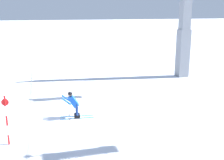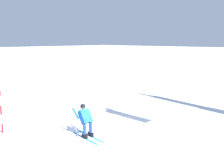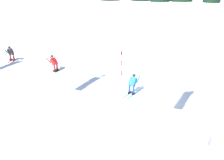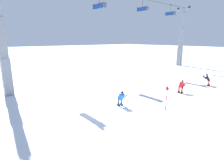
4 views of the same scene
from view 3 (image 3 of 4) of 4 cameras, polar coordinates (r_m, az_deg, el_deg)
name	(u,v)px [view 3 (image 3 of 4)]	position (r m, az deg, el deg)	size (l,w,h in m)	color
ground_plane	(145,98)	(19.03, 6.54, -3.52)	(260.00, 260.00, 0.00)	white
skier_carving_main	(133,83)	(19.31, 4.10, -0.57)	(0.74, 1.69, 1.48)	#198CCC
trail_marker_pole	(122,62)	(22.53, 1.89, 3.57)	(0.07, 0.28, 2.04)	red
skier_distant_uphill	(11,52)	(27.67, -19.30, 5.12)	(1.15, 1.77, 1.56)	red
skier_distant_downhill	(54,62)	(23.95, -11.34, 3.41)	(1.61, 0.71, 1.48)	yellow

